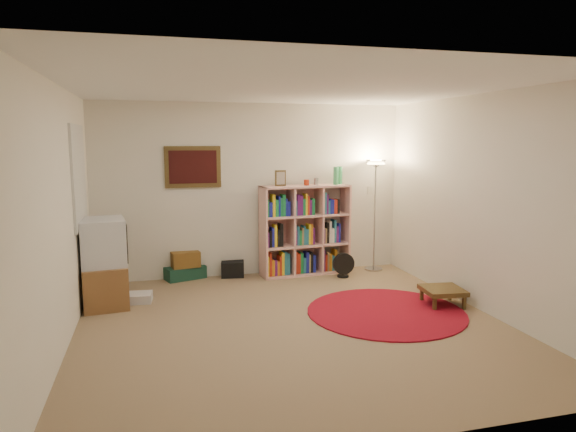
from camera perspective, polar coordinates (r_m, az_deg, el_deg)
The scene contains 11 objects.
room at distance 5.36m, azimuth -0.10°, elevation 0.80°, with size 4.54×4.54×2.54m.
bookshelf at distance 7.57m, azimuth 1.75°, elevation -1.72°, with size 1.35×0.49×1.58m.
floor_lamp at distance 7.80m, azimuth 9.71°, elevation 4.08°, with size 0.41×0.41×1.68m.
floor_fan at distance 7.50m, azimuth 6.18°, elevation -5.45°, with size 0.32×0.17×0.36m.
tv_stand at distance 6.54m, azimuth -19.74°, elevation -5.03°, with size 0.59×0.78×1.05m.
dvd_box at distance 6.64m, azimuth -16.29°, elevation -8.70°, with size 0.35×0.30×0.11m.
suitcase at distance 7.59m, azimuth -11.48°, elevation -6.11°, with size 0.64×0.52×0.18m.
wicker_basket at distance 7.50m, azimuth -11.36°, elevation -4.71°, with size 0.43×0.34×0.22m.
duffel_bag at distance 7.57m, azimuth -6.17°, elevation -5.84°, with size 0.36×0.32×0.23m.
red_rug at distance 6.13m, azimuth 10.83°, elevation -10.42°, with size 1.82×1.82×0.02m.
side_table at distance 6.50m, azimuth 16.82°, elevation -7.97°, with size 0.51×0.51×0.21m.
Camera 1 is at (-1.40, -5.08, 1.97)m, focal length 32.00 mm.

